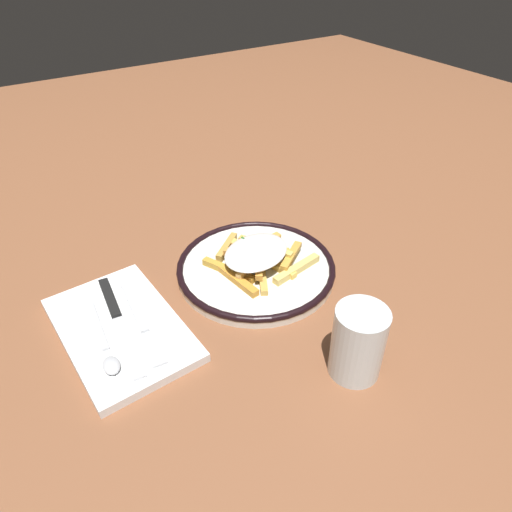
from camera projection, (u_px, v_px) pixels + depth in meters
name	position (u px, v px, depth m)	size (l,w,h in m)	color
ground_plane	(256.00, 273.00, 0.77)	(2.60, 2.60, 0.00)	brown
plate	(256.00, 268.00, 0.77)	(0.26, 0.26, 0.02)	silver
fries_heap	(256.00, 256.00, 0.76)	(0.17, 0.16, 0.04)	gold
napkin	(121.00, 329.00, 0.66)	(0.15, 0.24, 0.01)	white
fork	(141.00, 322.00, 0.66)	(0.03, 0.18, 0.00)	silver
knife	(116.00, 316.00, 0.67)	(0.04, 0.21, 0.01)	black
spoon	(106.00, 349.00, 0.62)	(0.03, 0.15, 0.01)	silver
water_glass	(359.00, 342.00, 0.58)	(0.07, 0.07, 0.10)	silver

